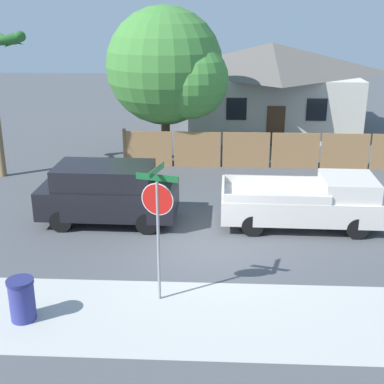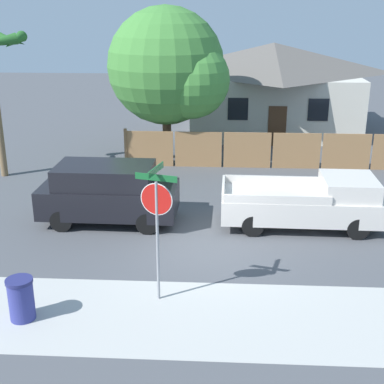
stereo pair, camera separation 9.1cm
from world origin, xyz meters
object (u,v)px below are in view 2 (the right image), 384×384
object	(u,v)px
stop_sign	(157,211)
oak_tree	(171,69)
house	(272,85)
red_suv	(108,192)
orange_pickup	(309,202)
trash_bin	(21,299)

from	to	relation	value
stop_sign	oak_tree	bearing A→B (deg)	108.17
stop_sign	house	bearing A→B (deg)	91.77
oak_tree	house	bearing A→B (deg)	51.60
red_suv	stop_sign	size ratio (longest dim) A/B	1.32
house	oak_tree	bearing A→B (deg)	-128.40
oak_tree	stop_sign	world-z (taller)	oak_tree
house	orange_pickup	size ratio (longest dim) A/B	1.82
red_suv	trash_bin	world-z (taller)	red_suv
oak_tree	trash_bin	xyz separation A→B (m)	(-2.21, -13.39, -3.56)
oak_tree	orange_pickup	distance (m)	9.71
orange_pickup	stop_sign	bearing A→B (deg)	-131.28
house	stop_sign	distance (m)	19.13
oak_tree	stop_sign	bearing A→B (deg)	-86.32
house	stop_sign	xyz separation A→B (m)	(-4.21, -18.66, -0.15)
orange_pickup	trash_bin	distance (m)	9.32
house	orange_pickup	bearing A→B (deg)	-89.66
oak_tree	red_suv	bearing A→B (deg)	-100.31
house	stop_sign	size ratio (longest dim) A/B	2.80
red_suv	stop_sign	xyz separation A→B (m)	(2.18, -4.74, 1.28)
house	red_suv	distance (m)	15.38
red_suv	orange_pickup	distance (m)	6.48
house	orange_pickup	world-z (taller)	house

